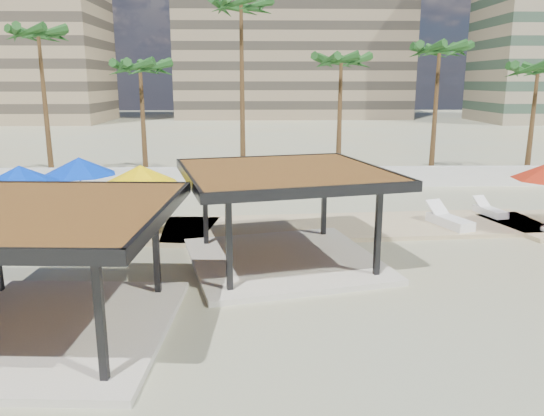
{
  "coord_description": "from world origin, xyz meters",
  "views": [
    {
      "loc": [
        -2.16,
        -14.51,
        6.09
      ],
      "look_at": [
        -1.58,
        4.96,
        1.4
      ],
      "focal_mm": 35.0,
      "sensor_mm": 36.0,
      "label": 1
    }
  ],
  "objects_px": {
    "umbrella_a": "(20,176)",
    "lounger_a": "(111,229)",
    "pavilion_west": "(36,259)",
    "lounger_c": "(449,221)",
    "lounger_b": "(490,211)",
    "pavilion_central": "(284,207)"
  },
  "relations": [
    {
      "from": "umbrella_a",
      "to": "lounger_a",
      "type": "relative_size",
      "value": 1.48
    },
    {
      "from": "pavilion_west",
      "to": "umbrella_a",
      "type": "height_order",
      "value": "pavilion_west"
    },
    {
      "from": "umbrella_a",
      "to": "pavilion_west",
      "type": "bearing_deg",
      "value": -64.92
    },
    {
      "from": "lounger_c",
      "to": "lounger_b",
      "type": "bearing_deg",
      "value": -74.04
    },
    {
      "from": "umbrella_a",
      "to": "lounger_a",
      "type": "distance_m",
      "value": 3.96
    },
    {
      "from": "pavilion_central",
      "to": "lounger_a",
      "type": "height_order",
      "value": "pavilion_central"
    },
    {
      "from": "lounger_a",
      "to": "pavilion_west",
      "type": "bearing_deg",
      "value": 174.93
    },
    {
      "from": "pavilion_west",
      "to": "umbrella_a",
      "type": "relative_size",
      "value": 1.92
    },
    {
      "from": "lounger_a",
      "to": "lounger_b",
      "type": "height_order",
      "value": "lounger_a"
    },
    {
      "from": "lounger_a",
      "to": "lounger_b",
      "type": "distance_m",
      "value": 16.54
    },
    {
      "from": "lounger_b",
      "to": "lounger_c",
      "type": "distance_m",
      "value": 3.09
    },
    {
      "from": "lounger_a",
      "to": "lounger_b",
      "type": "bearing_deg",
      "value": -89.37
    },
    {
      "from": "pavilion_central",
      "to": "lounger_b",
      "type": "height_order",
      "value": "pavilion_central"
    },
    {
      "from": "pavilion_west",
      "to": "lounger_b",
      "type": "xyz_separation_m",
      "value": [
        15.84,
        10.79,
        -1.58
      ]
    },
    {
      "from": "pavilion_west",
      "to": "lounger_b",
      "type": "relative_size",
      "value": 3.41
    },
    {
      "from": "lounger_c",
      "to": "umbrella_a",
      "type": "bearing_deg",
      "value": 73.45
    },
    {
      "from": "lounger_a",
      "to": "lounger_c",
      "type": "relative_size",
      "value": 0.96
    },
    {
      "from": "lounger_a",
      "to": "pavilion_central",
      "type": "bearing_deg",
      "value": -123.36
    },
    {
      "from": "lounger_b",
      "to": "pavilion_central",
      "type": "bearing_deg",
      "value": 106.88
    },
    {
      "from": "pavilion_west",
      "to": "lounger_a",
      "type": "distance_m",
      "value": 8.34
    },
    {
      "from": "pavilion_west",
      "to": "lounger_c",
      "type": "bearing_deg",
      "value": 37.27
    },
    {
      "from": "pavilion_west",
      "to": "lounger_c",
      "type": "xyz_separation_m",
      "value": [
        13.33,
        9.0,
        -1.53
      ]
    }
  ]
}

